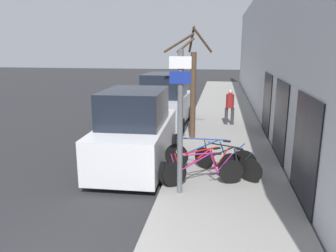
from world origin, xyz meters
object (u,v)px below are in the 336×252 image
Objects in this scene: bicycle_3 at (209,157)px; pedestrian_near at (230,104)px; parked_car_1 at (165,102)px; street_tree at (192,85)px; bicycle_0 at (202,171)px; bicycle_2 at (226,162)px; bicycle_1 at (203,167)px; parked_car_0 at (136,132)px; signpost at (180,120)px.

pedestrian_near is (0.68, 5.89, 0.50)m from bicycle_3.
street_tree is (1.44, -2.46, 1.07)m from parked_car_1.
bicycle_2 is at bearing -53.94° from bicycle_0.
pedestrian_near reaches higher than bicycle_3.
bicycle_1 is at bearing -97.29° from pedestrian_near.
bicycle_3 is 5.95m from pedestrian_near.
bicycle_2 is at bearing -106.18° from bicycle_3.
bicycle_1 is 2.52m from parked_car_0.
parked_car_0 is at bearing -87.71° from parked_car_1.
bicycle_1 is at bearing 56.69° from signpost.
bicycle_2 is at bearing -82.80° from bicycle_1.
bicycle_3 is at bearing -23.73° from bicycle_0.
bicycle_2 is 2.86m from parked_car_0.
bicycle_1 is 0.41× the size of parked_car_1.
bicycle_3 is 1.63× the size of pedestrian_near.
bicycle_1 is at bearing -19.24° from bicycle_0.
parked_car_1 is at bearing 120.29° from street_tree.
street_tree reaches higher than bicycle_0.
bicycle_3 reaches higher than bicycle_1.
bicycle_0 is at bearing -179.78° from bicycle_3.
pedestrian_near is (0.83, 6.89, 0.54)m from bicycle_0.
pedestrian_near reaches higher than bicycle_0.
parked_car_0 is at bearing 38.13° from bicycle_0.
parked_car_1 is at bearing 88.46° from parked_car_0.
bicycle_3 is at bearing 67.29° from signpost.
parked_car_0 reaches higher than bicycle_1.
signpost is 0.74× the size of parked_car_1.
parked_car_0 is at bearing 23.71° from bicycle_1.
parked_car_1 reaches higher than parked_car_0.
bicycle_0 is at bearing 173.45° from bicycle_2.
signpost is 0.73× the size of parked_car_0.
bicycle_1 is 7.08m from parked_car_1.
bicycle_1 is 0.77m from bicycle_3.
parked_car_0 is 5.43m from parked_car_1.
pedestrian_near is at bearing 2.21° from bicycle_3.
signpost is 5.05m from street_tree.
signpost is at bearing 122.14° from bicycle_0.
pedestrian_near is at bearing 30.28° from bicycle_2.
bicycle_1 is 1.19× the size of pedestrian_near.
pedestrian_near is 2.99m from street_tree.
street_tree is (-0.65, 4.52, 1.62)m from bicycle_0.
parked_car_0 is (-2.08, 1.55, 0.53)m from bicycle_0.
signpost is 7.58m from pedestrian_near.
street_tree is at bearing -25.41° from bicycle_1.
bicycle_0 is 0.24m from bicycle_1.
bicycle_1 is at bearing 178.82° from bicycle_3.
signpost is 2.21m from bicycle_2.
parked_car_1 is 1.09× the size of street_tree.
bicycle_0 is at bearing 47.26° from signpost.
pedestrian_near reaches higher than bicycle_1.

